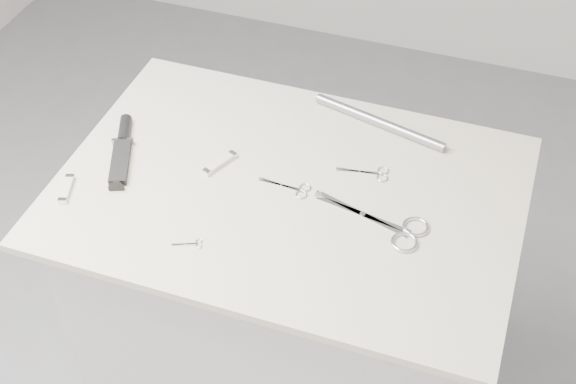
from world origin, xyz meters
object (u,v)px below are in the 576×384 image
(embroidery_scissors_b, at_px, (372,173))
(tiny_scissors, at_px, (192,244))
(metal_rail, at_px, (379,122))
(sheathed_knife, at_px, (122,147))
(plinth, at_px, (289,320))
(pocket_knife_b, at_px, (67,189))
(large_shears, at_px, (393,227))
(pocket_knife_a, at_px, (220,163))
(embroidery_scissors_a, at_px, (293,188))

(embroidery_scissors_b, distance_m, tiny_scissors, 0.44)
(metal_rail, bearing_deg, sheathed_knife, -152.45)
(plinth, bearing_deg, metal_rail, 64.29)
(embroidery_scissors_b, distance_m, metal_rail, 0.17)
(sheathed_knife, relative_size, pocket_knife_b, 2.60)
(plinth, height_order, embroidery_scissors_b, embroidery_scissors_b)
(sheathed_knife, bearing_deg, embroidery_scissors_b, -101.29)
(plinth, relative_size, sheathed_knife, 4.05)
(sheathed_knife, height_order, metal_rail, same)
(pocket_knife_b, distance_m, metal_rail, 0.73)
(large_shears, relative_size, tiny_scissors, 4.07)
(large_shears, height_order, metal_rail, metal_rail)
(tiny_scissors, relative_size, pocket_knife_a, 0.67)
(plinth, relative_size, embroidery_scissors_b, 7.73)
(pocket_knife_a, bearing_deg, large_shears, -75.24)
(tiny_scissors, bearing_deg, large_shears, 2.66)
(large_shears, xyz_separation_m, embroidery_scissors_b, (-0.08, 0.15, -0.00))
(embroidery_scissors_a, bearing_deg, large_shears, -7.89)
(embroidery_scissors_b, bearing_deg, large_shears, -70.27)
(plinth, distance_m, metal_rail, 0.57)
(large_shears, bearing_deg, pocket_knife_a, -175.48)
(plinth, xyz_separation_m, embroidery_scissors_a, (0.01, 0.00, 0.47))
(plinth, relative_size, metal_rail, 2.66)
(plinth, height_order, tiny_scissors, tiny_scissors)
(plinth, xyz_separation_m, pocket_knife_a, (-0.17, 0.02, 0.48))
(large_shears, bearing_deg, plinth, -176.88)
(tiny_scissors, height_order, pocket_knife_b, pocket_knife_b)
(embroidery_scissors_b, height_order, metal_rail, metal_rail)
(pocket_knife_a, xyz_separation_m, metal_rail, (0.30, 0.25, 0.01))
(plinth, xyz_separation_m, metal_rail, (0.13, 0.27, 0.48))
(embroidery_scissors_a, xyz_separation_m, pocket_knife_a, (-0.18, 0.02, 0.00))
(plinth, xyz_separation_m, large_shears, (0.24, -0.04, 0.47))
(embroidery_scissors_a, bearing_deg, pocket_knife_b, -157.35)
(metal_rail, bearing_deg, pocket_knife_a, -140.10)
(large_shears, xyz_separation_m, embroidery_scissors_a, (-0.23, 0.04, -0.00))
(embroidery_scissors_a, height_order, metal_rail, metal_rail)
(pocket_knife_a, bearing_deg, sheathed_knife, 119.86)
(embroidery_scissors_a, bearing_deg, embroidery_scissors_b, 37.72)
(embroidery_scissors_b, bearing_deg, metal_rail, 90.13)
(tiny_scissors, relative_size, metal_rail, 0.18)
(embroidery_scissors_b, relative_size, metal_rail, 0.34)
(plinth, distance_m, tiny_scissors, 0.54)
(embroidery_scissors_a, bearing_deg, tiny_scissors, -119.77)
(plinth, xyz_separation_m, pocket_knife_b, (-0.45, -0.17, 0.48))
(pocket_knife_a, bearing_deg, tiny_scissors, -147.39)
(embroidery_scissors_a, relative_size, metal_rail, 0.34)
(large_shears, xyz_separation_m, pocket_knife_b, (-0.69, -0.12, 0.00))
(pocket_knife_b, bearing_deg, embroidery_scissors_b, -83.94)
(embroidery_scissors_b, xyz_separation_m, pocket_knife_a, (-0.33, -0.08, 0.00))
(embroidery_scissors_b, relative_size, tiny_scissors, 1.89)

